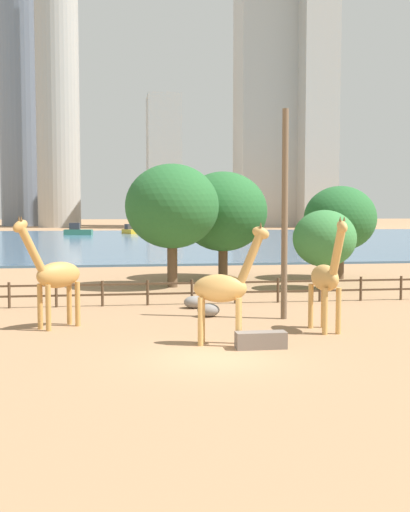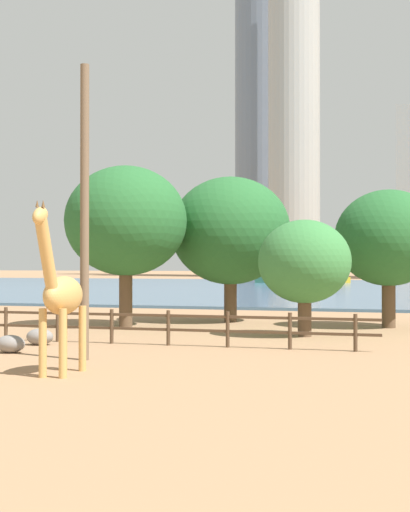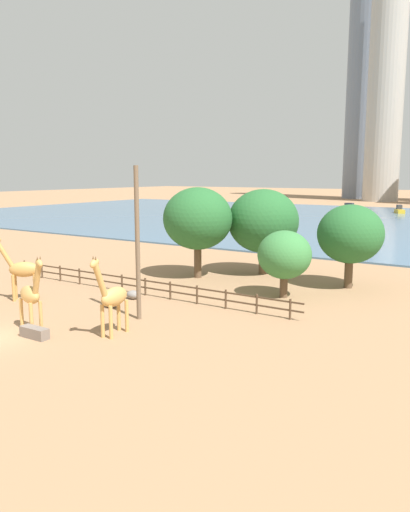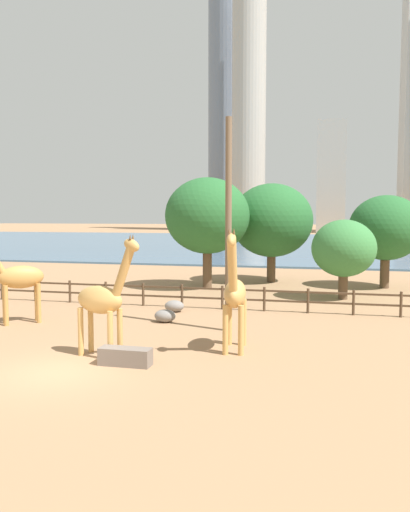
{
  "view_description": "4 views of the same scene",
  "coord_description": "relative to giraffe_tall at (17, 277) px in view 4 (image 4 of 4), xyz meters",
  "views": [
    {
      "loc": [
        -3.32,
        -20.63,
        4.94
      ],
      "look_at": [
        2.24,
        17.82,
        2.07
      ],
      "focal_mm": 45.0,
      "sensor_mm": 36.0,
      "label": 1
    },
    {
      "loc": [
        15.26,
        -15.3,
        3.04
      ],
      "look_at": [
        -0.69,
        35.65,
        3.54
      ],
      "focal_mm": 55.0,
      "sensor_mm": 36.0,
      "label": 2
    },
    {
      "loc": [
        23.79,
        -15.65,
        8.83
      ],
      "look_at": [
        3.86,
        15.22,
        2.77
      ],
      "focal_mm": 35.0,
      "sensor_mm": 36.0,
      "label": 3
    },
    {
      "loc": [
        8.4,
        -14.32,
        5.09
      ],
      "look_at": [
        -1.49,
        26.54,
        1.69
      ],
      "focal_mm": 35.0,
      "sensor_mm": 36.0,
      "label": 4
    }
  ],
  "objects": [
    {
      "name": "skyline_tower_glass",
      "position": [
        -11.47,
        147.25,
        36.08
      ],
      "size": [
        11.23,
        11.23,
        76.58
      ],
      "primitive_type": "cylinder",
      "color": "#ADA89E",
      "rests_on": "ground"
    },
    {
      "name": "skyline_tower_needle",
      "position": [
        -22.11,
        163.32,
        41.92
      ],
      "size": [
        13.65,
        13.65,
        88.26
      ],
      "primitive_type": "cylinder",
      "color": "slate",
      "rests_on": "ground"
    },
    {
      "name": "enclosure_fence",
      "position": [
        5.51,
        5.77,
        -1.45
      ],
      "size": [
        26.12,
        0.14,
        1.3
      ],
      "color": "#4C3826",
      "rests_on": "ground"
    },
    {
      "name": "utility_pole",
      "position": [
        9.96,
        0.87,
        2.45
      ],
      "size": [
        0.28,
        0.28,
        9.33
      ],
      "primitive_type": "cylinder",
      "color": "brown",
      "rests_on": "ground"
    },
    {
      "name": "feeding_trough",
      "position": [
        7.53,
        -5.0,
        -1.92
      ],
      "size": [
        1.8,
        0.6,
        0.6
      ],
      "primitive_type": "cube",
      "color": "#72665B",
      "rests_on": "ground"
    },
    {
      "name": "boulder_near_fence",
      "position": [
        6.36,
        4.47,
        -1.91
      ],
      "size": [
        1.04,
        0.82,
        0.61
      ],
      "primitive_type": "ellipsoid",
      "color": "gray",
      "rests_on": "ground"
    },
    {
      "name": "giraffe_companion",
      "position": [
        6.36,
        -4.19,
        -0.13
      ],
      "size": [
        2.84,
        1.25,
        4.47
      ],
      "rotation": [
        0.0,
        0.0,
        6.03
      ],
      "color": "tan",
      "rests_on": "ground"
    },
    {
      "name": "skyline_block_central",
      "position": [
        15.41,
        136.04,
        14.36
      ],
      "size": [
        8.28,
        11.03,
        33.15
      ],
      "primitive_type": "cube",
      "color": "#ADA89E",
      "rests_on": "ground"
    },
    {
      "name": "ground_plane",
      "position": [
        5.69,
        73.77,
        -2.22
      ],
      "size": [
        400.0,
        400.0,
        0.0
      ],
      "primitive_type": "plane",
      "color": "#9E7551"
    },
    {
      "name": "harbor_water",
      "position": [
        5.69,
        70.77,
        -2.12
      ],
      "size": [
        180.0,
        86.0,
        0.2
      ],
      "primitive_type": "cube",
      "color": "#476B8C",
      "rests_on": "ground"
    },
    {
      "name": "giraffe_young",
      "position": [
        10.82,
        -2.34,
        -0.04
      ],
      "size": [
        0.99,
        2.97,
        4.67
      ],
      "rotation": [
        0.0,
        0.0,
        4.8
      ],
      "color": "tan",
      "rests_on": "ground"
    },
    {
      "name": "boat_sailboat",
      "position": [
        5.58,
        95.24,
        -1.4
      ],
      "size": [
        3.05,
        4.39,
        1.82
      ],
      "rotation": [
        0.0,
        0.0,
        5.13
      ],
      "color": "gold",
      "rests_on": "harbor_water"
    },
    {
      "name": "tree_left_small",
      "position": [
        15.19,
        10.75,
        0.88
      ],
      "size": [
        3.87,
        3.87,
        4.86
      ],
      "color": "brown",
      "rests_on": "ground"
    },
    {
      "name": "tree_center_broad",
      "position": [
        10.09,
        17.6,
        2.51
      ],
      "size": [
        6.22,
        6.22,
        7.54
      ],
      "color": "brown",
      "rests_on": "ground"
    },
    {
      "name": "giraffe_tall",
      "position": [
        0.0,
        0.0,
        0.0
      ],
      "size": [
        2.82,
        2.49,
        4.67
      ],
      "rotation": [
        0.0,
        0.0,
        3.84
      ],
      "color": "#C18C47",
      "rests_on": "ground"
    },
    {
      "name": "tree_right_tall",
      "position": [
        18.19,
        16.31,
        2.01
      ],
      "size": [
        5.06,
        5.06,
        6.53
      ],
      "color": "brown",
      "rests_on": "ground"
    },
    {
      "name": "boat_ferry",
      "position": [
        -3.84,
        90.43,
        -1.28
      ],
      "size": [
        5.16,
        2.47,
        2.18
      ],
      "rotation": [
        0.0,
        0.0,
        6.14
      ],
      "color": "#337259",
      "rests_on": "harbor_water"
    },
    {
      "name": "tree_left_large",
      "position": [
        6.09,
        13.21,
        2.85
      ],
      "size": [
        5.88,
        5.88,
        7.74
      ],
      "color": "brown",
      "rests_on": "ground"
    },
    {
      "name": "boulder_by_pole",
      "position": [
        6.69,
        1.9,
        -1.91
      ],
      "size": [
        1.04,
        0.81,
        0.61
      ],
      "primitive_type": "ellipsoid",
      "color": "gray",
      "rests_on": "ground"
    }
  ]
}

